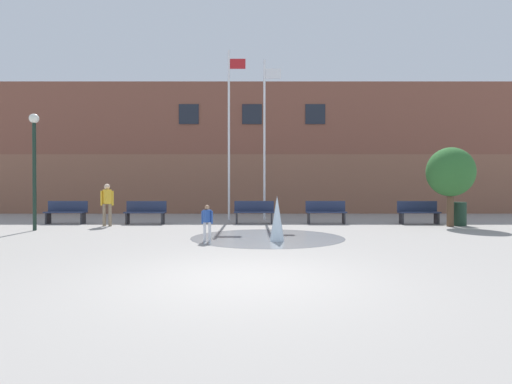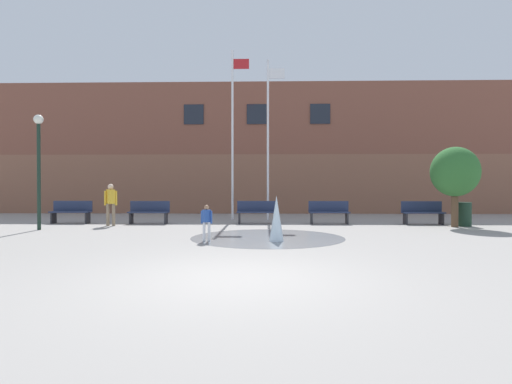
{
  "view_description": "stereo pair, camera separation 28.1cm",
  "coord_description": "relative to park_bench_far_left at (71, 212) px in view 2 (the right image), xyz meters",
  "views": [
    {
      "loc": [
        0.22,
        -6.37,
        1.46
      ],
      "look_at": [
        0.17,
        7.33,
        1.3
      ],
      "focal_mm": 28.0,
      "sensor_mm": 36.0,
      "label": 1
    },
    {
      "loc": [
        0.5,
        -6.37,
        1.46
      ],
      "look_at": [
        0.17,
        7.33,
        1.3
      ],
      "focal_mm": 28.0,
      "sensor_mm": 36.0,
      "label": 2
    }
  ],
  "objects": [
    {
      "name": "ground_plane",
      "position": [
        7.39,
        -9.61,
        -0.48
      ],
      "size": [
        100.0,
        100.0,
        0.0
      ],
      "primitive_type": "plane",
      "color": "gray"
    },
    {
      "name": "library_building",
      "position": [
        7.39,
        9.14,
        3.19
      ],
      "size": [
        36.0,
        6.05,
        7.33
      ],
      "color": "brown",
      "rests_on": "ground"
    },
    {
      "name": "splash_fountain",
      "position": [
        8.08,
        -4.82,
        -0.13
      ],
      "size": [
        4.45,
        4.45,
        1.24
      ],
      "color": "gray",
      "rests_on": "ground"
    },
    {
      "name": "park_bench_far_left",
      "position": [
        0.0,
        0.0,
        0.0
      ],
      "size": [
        1.6,
        0.44,
        0.91
      ],
      "color": "#28282D",
      "rests_on": "ground"
    },
    {
      "name": "park_bench_under_left_flagpole",
      "position": [
        3.22,
        -0.13,
        0.0
      ],
      "size": [
        1.6,
        0.44,
        0.91
      ],
      "color": "#28282D",
      "rests_on": "ground"
    },
    {
      "name": "park_bench_center",
      "position": [
        7.54,
        0.04,
        0.0
      ],
      "size": [
        1.6,
        0.44,
        0.91
      ],
      "color": "#28282D",
      "rests_on": "ground"
    },
    {
      "name": "park_bench_under_right_flagpole",
      "position": [
        10.42,
        -0.01,
        0.0
      ],
      "size": [
        1.6,
        0.44,
        0.91
      ],
      "color": "#28282D",
      "rests_on": "ground"
    },
    {
      "name": "park_bench_far_right",
      "position": [
        14.09,
        -0.11,
        0.0
      ],
      "size": [
        1.6,
        0.44,
        0.91
      ],
      "color": "#28282D",
      "rests_on": "ground"
    },
    {
      "name": "adult_in_red",
      "position": [
        2.02,
        -1.03,
        0.45
      ],
      "size": [
        0.5,
        0.38,
        1.59
      ],
      "rotation": [
        0.0,
        0.0,
        2.35
      ],
      "color": "#89755B",
      "rests_on": "ground"
    },
    {
      "name": "child_running",
      "position": [
        6.3,
        -5.27,
        0.1
      ],
      "size": [
        0.31,
        0.24,
        0.99
      ],
      "rotation": [
        0.0,
        0.0,
        -2.36
      ],
      "color": "silver",
      "rests_on": "ground"
    },
    {
      "name": "flagpole_left",
      "position": [
        6.42,
        2.02,
        3.59
      ],
      "size": [
        0.8,
        0.1,
        7.65
      ],
      "color": "silver",
      "rests_on": "ground"
    },
    {
      "name": "flagpole_right",
      "position": [
        8.02,
        2.02,
        3.36
      ],
      "size": [
        0.8,
        0.1,
        7.21
      ],
      "color": "silver",
      "rests_on": "ground"
    },
    {
      "name": "lamp_post_left_lane",
      "position": [
        0.12,
        -2.5,
        2.09
      ],
      "size": [
        0.32,
        0.32,
        3.95
      ],
      "color": "#192D23",
      "rests_on": "ground"
    },
    {
      "name": "trash_can",
      "position": [
        15.34,
        -0.79,
        -0.03
      ],
      "size": [
        0.56,
        0.56,
        0.9
      ],
      "primitive_type": "cylinder",
      "color": "#193323",
      "rests_on": "ground"
    },
    {
      "name": "street_tree_near_building",
      "position": [
        14.85,
        -1.15,
        1.54
      ],
      "size": [
        1.71,
        1.71,
        2.95
      ],
      "color": "brown",
      "rests_on": "ground"
    }
  ]
}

